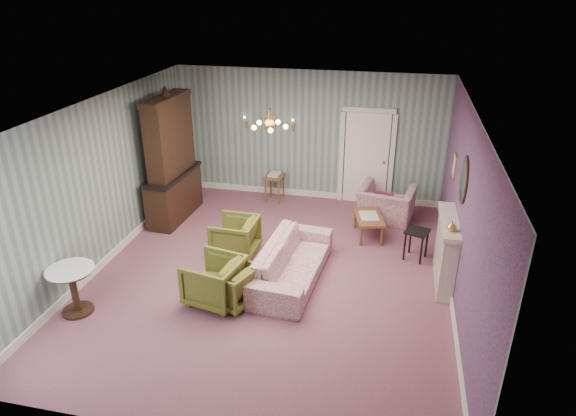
% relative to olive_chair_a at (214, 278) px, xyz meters
% --- Properties ---
extents(floor, '(7.00, 7.00, 0.00)m').
position_rel_olive_chair_a_xyz_m(floor, '(0.68, 0.95, -0.41)').
color(floor, '#7E495A').
rests_on(floor, ground).
extents(ceiling, '(7.00, 7.00, 0.00)m').
position_rel_olive_chair_a_xyz_m(ceiling, '(0.68, 0.95, 2.49)').
color(ceiling, white).
rests_on(ceiling, ground).
extents(wall_back, '(6.00, 0.00, 6.00)m').
position_rel_olive_chair_a_xyz_m(wall_back, '(0.68, 4.45, 1.04)').
color(wall_back, slate).
rests_on(wall_back, ground).
extents(wall_front, '(6.00, 0.00, 6.00)m').
position_rel_olive_chair_a_xyz_m(wall_front, '(0.68, -2.55, 1.04)').
color(wall_front, slate).
rests_on(wall_front, ground).
extents(wall_left, '(0.00, 7.00, 7.00)m').
position_rel_olive_chair_a_xyz_m(wall_left, '(-2.32, 0.95, 1.04)').
color(wall_left, slate).
rests_on(wall_left, ground).
extents(wall_right, '(0.00, 7.00, 7.00)m').
position_rel_olive_chair_a_xyz_m(wall_right, '(3.68, 0.95, 1.04)').
color(wall_right, slate).
rests_on(wall_right, ground).
extents(wall_right_floral, '(0.00, 7.00, 7.00)m').
position_rel_olive_chair_a_xyz_m(wall_right_floral, '(3.67, 0.95, 1.04)').
color(wall_right_floral, '#A15081').
rests_on(wall_right_floral, ground).
extents(door, '(1.12, 0.12, 2.16)m').
position_rel_olive_chair_a_xyz_m(door, '(1.98, 4.41, 0.67)').
color(door, white).
rests_on(door, floor).
extents(olive_chair_a, '(0.89, 0.93, 0.83)m').
position_rel_olive_chair_a_xyz_m(olive_chair_a, '(0.00, 0.00, 0.00)').
color(olive_chair_a, brown).
rests_on(olive_chair_a, floor).
extents(olive_chair_b, '(0.86, 0.88, 0.71)m').
position_rel_olive_chair_a_xyz_m(olive_chair_b, '(0.27, 0.02, -0.06)').
color(olive_chair_b, brown).
rests_on(olive_chair_b, floor).
extents(olive_chair_c, '(0.75, 0.80, 0.79)m').
position_rel_olive_chair_a_xyz_m(olive_chair_c, '(-0.14, 1.49, -0.02)').
color(olive_chair_c, brown).
rests_on(olive_chair_c, floor).
extents(sofa_chintz, '(0.84, 2.33, 0.89)m').
position_rel_olive_chair_a_xyz_m(sofa_chintz, '(1.06, 0.89, 0.03)').
color(sofa_chintz, '#8F3959').
rests_on(sofa_chintz, floor).
extents(wingback_chair, '(1.22, 0.91, 0.97)m').
position_rel_olive_chair_a_xyz_m(wingback_chair, '(2.50, 3.58, 0.07)').
color(wingback_chair, '#8F3959').
rests_on(wingback_chair, floor).
extents(dresser, '(0.65, 1.68, 2.75)m').
position_rel_olive_chair_a_xyz_m(dresser, '(-1.87, 2.75, 0.96)').
color(dresser, black).
rests_on(dresser, floor).
extents(fireplace, '(0.30, 1.40, 1.16)m').
position_rel_olive_chair_a_xyz_m(fireplace, '(3.54, 1.35, 0.17)').
color(fireplace, beige).
rests_on(fireplace, floor).
extents(mantel_vase, '(0.15, 0.15, 0.15)m').
position_rel_olive_chair_a_xyz_m(mantel_vase, '(3.52, 0.95, 0.82)').
color(mantel_vase, gold).
rests_on(mantel_vase, fireplace).
extents(oval_mirror, '(0.04, 0.76, 0.84)m').
position_rel_olive_chair_a_xyz_m(oval_mirror, '(3.64, 1.35, 1.44)').
color(oval_mirror, white).
rests_on(oval_mirror, wall_right).
extents(framed_print, '(0.04, 0.34, 0.42)m').
position_rel_olive_chair_a_xyz_m(framed_print, '(3.65, 2.70, 1.19)').
color(framed_print, gold).
rests_on(framed_print, wall_right).
extents(coffee_table, '(0.69, 0.98, 0.45)m').
position_rel_olive_chair_a_xyz_m(coffee_table, '(2.20, 2.71, -0.19)').
color(coffee_table, brown).
rests_on(coffee_table, floor).
extents(side_table_black, '(0.49, 0.49, 0.57)m').
position_rel_olive_chair_a_xyz_m(side_table_black, '(3.10, 2.03, -0.13)').
color(side_table_black, black).
rests_on(side_table_black, floor).
extents(pedestal_table, '(0.85, 0.85, 0.77)m').
position_rel_olive_chair_a_xyz_m(pedestal_table, '(-1.97, -0.73, -0.03)').
color(pedestal_table, black).
rests_on(pedestal_table, floor).
extents(nesting_table, '(0.43, 0.53, 0.66)m').
position_rel_olive_chair_a_xyz_m(nesting_table, '(-0.02, 4.07, -0.08)').
color(nesting_table, brown).
rests_on(nesting_table, floor).
extents(gilt_mirror_back, '(0.28, 0.06, 0.36)m').
position_rel_olive_chair_a_xyz_m(gilt_mirror_back, '(-0.22, 4.41, 1.29)').
color(gilt_mirror_back, gold).
rests_on(gilt_mirror_back, wall_back).
extents(sconce_left, '(0.16, 0.12, 0.30)m').
position_rel_olive_chair_a_xyz_m(sconce_left, '(-0.77, 4.39, 1.29)').
color(sconce_left, gold).
rests_on(sconce_left, wall_back).
extents(sconce_right, '(0.16, 0.12, 0.30)m').
position_rel_olive_chair_a_xyz_m(sconce_right, '(0.33, 4.39, 1.29)').
color(sconce_right, gold).
rests_on(sconce_right, wall_back).
extents(chandelier, '(0.56, 0.56, 0.36)m').
position_rel_olive_chair_a_xyz_m(chandelier, '(0.68, 0.95, 2.22)').
color(chandelier, gold).
rests_on(chandelier, ceiling).
extents(burgundy_cushion, '(0.41, 0.28, 0.39)m').
position_rel_olive_chair_a_xyz_m(burgundy_cushion, '(2.45, 3.43, 0.07)').
color(burgundy_cushion, '#5C172E').
rests_on(burgundy_cushion, wingback_chair).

